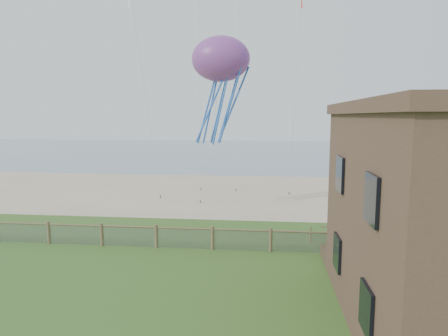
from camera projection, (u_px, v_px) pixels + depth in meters
The scene contains 6 objects.
ground at pixel (191, 303), 14.89m from camera, with size 160.00×160.00×0.00m, color #3C6221.
sand_beach at pixel (236, 192), 36.58m from camera, with size 72.00×20.00×0.02m, color tan.
ocean at pixel (253, 151), 79.97m from camera, with size 160.00×68.00×0.02m, color slate.
chainlink_fence at pixel (213, 239), 20.74m from camera, with size 36.20×0.20×1.25m, color brown, non-canonical shape.
picnic_table at pixel (406, 275), 16.49m from camera, with size 1.95×1.47×0.82m, color brown, non-canonical shape.
octopus_kite at pixel (221, 89), 27.72m from camera, with size 3.80×2.68×7.82m, color #DE5423, non-canonical shape.
Camera 1 is at (2.74, -13.91, 6.92)m, focal length 32.00 mm.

